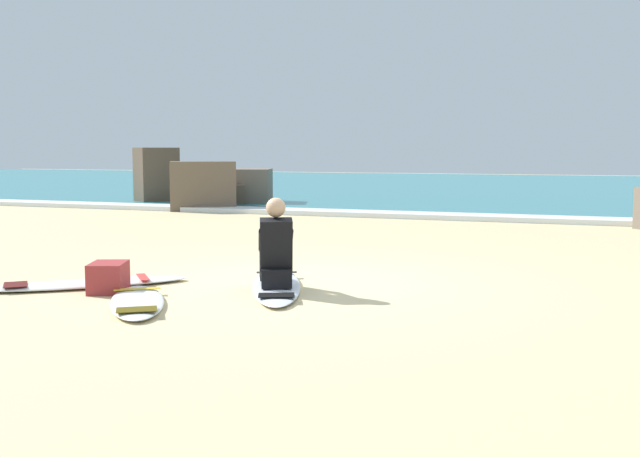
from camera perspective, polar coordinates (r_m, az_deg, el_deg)
ground_plane at (r=8.57m, az=-1.50°, el=-4.21°), size 80.00×80.00×0.00m
sea at (r=30.33m, az=14.46°, el=3.06°), size 80.00×28.00×0.10m
breaking_foam at (r=16.79m, az=9.53°, el=0.94°), size 80.00×0.90×0.11m
surfboard_main at (r=8.26m, az=-3.34°, el=-4.36°), size 1.41×2.35×0.08m
surfer_seated at (r=8.01m, az=-3.39°, el=-1.78°), size 0.60×0.77×0.95m
surfboard_spare_near at (r=8.75m, az=-17.52°, el=-4.04°), size 2.05×1.88×0.08m
surfboard_spare_far at (r=7.60m, az=-13.80°, el=-5.44°), size 1.39×1.72×0.08m
rock_outcrop_distant at (r=20.23m, az=-8.58°, el=3.33°), size 4.02×3.41×1.58m
beach_bag at (r=8.34m, az=-15.87°, el=-3.61°), size 0.51×0.58×0.32m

